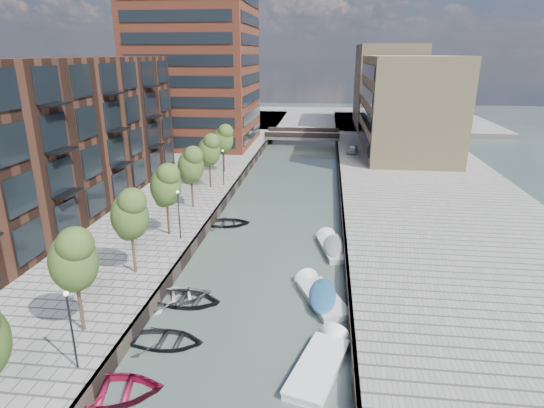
% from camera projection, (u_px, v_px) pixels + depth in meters
% --- Properties ---
extents(water, '(300.00, 300.00, 0.00)m').
position_uv_depth(water, '(286.00, 196.00, 51.48)').
color(water, '#38473F').
rests_on(water, ground).
extents(quay_right, '(20.00, 140.00, 1.00)m').
position_uv_depth(quay_right, '(432.00, 196.00, 49.50)').
color(quay_right, gray).
rests_on(quay_right, ground).
extents(quay_wall_left, '(0.25, 140.00, 1.00)m').
position_uv_depth(quay_wall_left, '(233.00, 190.00, 52.02)').
color(quay_wall_left, '#332823').
rests_on(quay_wall_left, ground).
extents(quay_wall_right, '(0.25, 140.00, 1.00)m').
position_uv_depth(quay_wall_right, '(341.00, 193.00, 50.63)').
color(quay_wall_right, '#332823').
rests_on(quay_wall_right, ground).
extents(far_closure, '(80.00, 40.00, 1.00)m').
position_uv_depth(far_closure, '(309.00, 119.00, 107.84)').
color(far_closure, gray).
rests_on(far_closure, ground).
extents(apartment_block, '(8.00, 38.00, 14.00)m').
position_uv_depth(apartment_block, '(61.00, 137.00, 41.81)').
color(apartment_block, '#311B13').
rests_on(apartment_block, quay_left).
extents(tower, '(18.00, 18.00, 30.00)m').
position_uv_depth(tower, '(195.00, 49.00, 71.91)').
color(tower, brown).
rests_on(tower, quay_left).
extents(tan_block_near, '(12.00, 25.00, 14.00)m').
position_uv_depth(tan_block_near, '(407.00, 105.00, 67.85)').
color(tan_block_near, tan).
rests_on(tan_block_near, quay_right).
extents(tan_block_far, '(12.00, 20.00, 16.00)m').
position_uv_depth(tan_block_far, '(387.00, 86.00, 92.03)').
color(tan_block_far, tan).
rests_on(tan_block_far, quay_right).
extents(bridge, '(13.00, 6.00, 1.30)m').
position_uv_depth(bridge, '(303.00, 135.00, 81.18)').
color(bridge, gray).
rests_on(bridge, ground).
extents(tree_1, '(2.50, 2.50, 5.95)m').
position_uv_depth(tree_1, '(73.00, 258.00, 23.45)').
color(tree_1, '#382619').
rests_on(tree_1, quay_left).
extents(tree_2, '(2.50, 2.50, 5.95)m').
position_uv_depth(tree_2, '(130.00, 213.00, 30.05)').
color(tree_2, '#382619').
rests_on(tree_2, quay_left).
extents(tree_3, '(2.50, 2.50, 5.95)m').
position_uv_depth(tree_3, '(166.00, 184.00, 36.64)').
color(tree_3, '#382619').
rests_on(tree_3, quay_left).
extents(tree_4, '(2.50, 2.50, 5.95)m').
position_uv_depth(tree_4, '(191.00, 164.00, 43.23)').
color(tree_4, '#382619').
rests_on(tree_4, quay_left).
extents(tree_5, '(2.50, 2.50, 5.95)m').
position_uv_depth(tree_5, '(209.00, 149.00, 49.83)').
color(tree_5, '#382619').
rests_on(tree_5, quay_left).
extents(tree_6, '(2.50, 2.50, 5.95)m').
position_uv_depth(tree_6, '(223.00, 138.00, 56.42)').
color(tree_6, '#382619').
rests_on(tree_6, quay_left).
extents(lamp_0, '(0.24, 0.24, 4.12)m').
position_uv_depth(lamp_0, '(71.00, 322.00, 21.05)').
color(lamp_0, black).
rests_on(lamp_0, quay_left).
extents(lamp_1, '(0.24, 0.24, 4.12)m').
position_uv_depth(lamp_1, '(179.00, 210.00, 36.12)').
color(lamp_1, black).
rests_on(lamp_1, quay_left).
extents(lamp_2, '(0.24, 0.24, 4.12)m').
position_uv_depth(lamp_2, '(223.00, 164.00, 51.19)').
color(lamp_2, black).
rests_on(lamp_2, quay_left).
extents(sloop_0, '(4.97, 3.71, 0.98)m').
position_uv_depth(sloop_0, '(186.00, 303.00, 29.38)').
color(sloop_0, black).
rests_on(sloop_0, ground).
extents(sloop_1, '(4.30, 3.09, 0.89)m').
position_uv_depth(sloop_1, '(166.00, 344.00, 25.24)').
color(sloop_1, black).
rests_on(sloop_1, ground).
extents(sloop_2, '(5.82, 4.72, 1.06)m').
position_uv_depth(sloop_2, '(110.00, 397.00, 21.36)').
color(sloop_2, maroon).
rests_on(sloop_2, ground).
extents(sloop_3, '(5.42, 4.70, 0.94)m').
position_uv_depth(sloop_3, '(178.00, 300.00, 29.77)').
color(sloop_3, '#B9B9B7').
rests_on(sloop_3, ground).
extents(sloop_4, '(4.93, 3.89, 0.92)m').
position_uv_depth(sloop_4, '(227.00, 225.00, 42.66)').
color(sloop_4, black).
rests_on(sloop_4, ground).
extents(motorboat_2, '(3.50, 6.02, 1.90)m').
position_uv_depth(motorboat_2, '(323.00, 361.00, 23.64)').
color(motorboat_2, white).
rests_on(motorboat_2, ground).
extents(motorboat_3, '(3.91, 5.80, 1.84)m').
position_uv_depth(motorboat_3, '(319.00, 295.00, 29.89)').
color(motorboat_3, silver).
rests_on(motorboat_3, ground).
extents(motorboat_4, '(3.05, 5.68, 1.80)m').
position_uv_depth(motorboat_4, '(332.00, 246.00, 37.41)').
color(motorboat_4, '#B7B7B4').
rests_on(motorboat_4, ground).
extents(car, '(1.93, 3.70, 1.20)m').
position_uv_depth(car, '(353.00, 149.00, 68.63)').
color(car, silver).
rests_on(car, quay_right).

